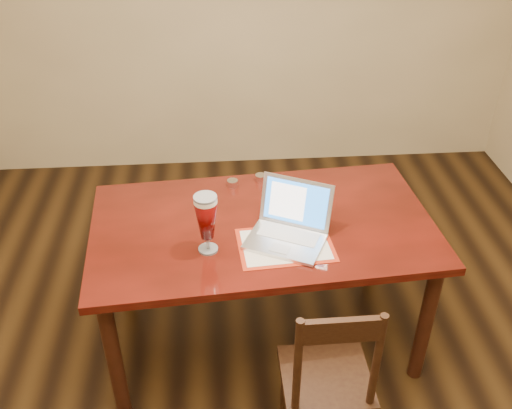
{
  "coord_description": "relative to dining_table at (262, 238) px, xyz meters",
  "views": [
    {
      "loc": [
        -0.18,
        -1.91,
        2.52
      ],
      "look_at": [
        -0.01,
        0.42,
        0.93
      ],
      "focal_mm": 40.0,
      "sensor_mm": 36.0,
      "label": 1
    }
  ],
  "objects": [
    {
      "name": "ground",
      "position": [
        -0.02,
        -0.42,
        -0.72
      ],
      "size": [
        5.0,
        5.0,
        0.0
      ],
      "primitive_type": "plane",
      "color": "black",
      "rests_on": "ground"
    },
    {
      "name": "dining_chair",
      "position": [
        0.24,
        -0.69,
        -0.28
      ],
      "size": [
        0.41,
        0.39,
        0.95
      ],
      "rotation": [
        0.0,
        0.0,
        0.01
      ],
      "color": "#311C0D",
      "rests_on": "ground"
    },
    {
      "name": "dining_table",
      "position": [
        0.0,
        0.0,
        0.0
      ],
      "size": [
        1.8,
        1.1,
        1.12
      ],
      "rotation": [
        0.0,
        0.0,
        0.07
      ],
      "color": "#53110B",
      "rests_on": "ground"
    },
    {
      "name": "room_shell",
      "position": [
        -0.02,
        -0.42,
        1.04
      ],
      "size": [
        4.51,
        5.01,
        2.71
      ],
      "color": "tan",
      "rests_on": "ground"
    }
  ]
}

